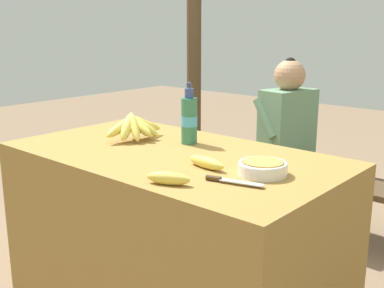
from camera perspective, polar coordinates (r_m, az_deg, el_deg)
market_counter at (r=2.22m, az=-2.27°, el=-10.46°), size 1.47×0.82×0.75m
banana_bunch_ripe at (r=2.32m, az=-6.79°, el=2.15°), size 0.18×0.34×0.14m
serving_bowl at (r=1.79m, az=8.40°, el=-2.75°), size 0.18×0.18×0.05m
water_bottle at (r=2.22m, az=-0.34°, el=2.92°), size 0.08×0.08×0.29m
loose_banana_front at (r=1.67m, az=-2.83°, el=-4.08°), size 0.16×0.11×0.05m
loose_banana_side at (r=1.86m, az=1.72°, el=-2.21°), size 0.19×0.07×0.05m
knife at (r=1.69m, az=4.04°, el=-4.29°), size 0.21×0.08×0.02m
wooden_bench at (r=3.06m, az=16.96°, el=-4.91°), size 1.87×0.32×0.39m
seated_vendor at (r=3.13m, az=10.61°, el=1.41°), size 0.45×0.42×1.10m
support_post_near at (r=3.79m, az=0.24°, el=14.33°), size 0.11×0.11×2.63m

